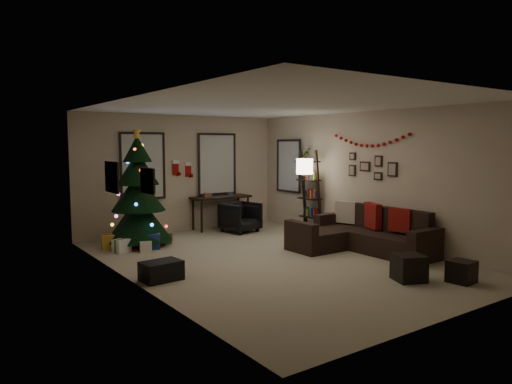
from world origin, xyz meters
TOP-DOWN VIEW (x-y plane):
  - floor at (0.00, 0.00)m, footprint 7.00×7.00m
  - ceiling at (0.00, 0.00)m, footprint 7.00×7.00m
  - wall_back at (0.00, 3.50)m, footprint 5.00×0.00m
  - wall_front at (0.00, -3.50)m, footprint 5.00×0.00m
  - wall_left at (-2.50, 0.00)m, footprint 0.00×7.00m
  - wall_right at (2.50, 0.00)m, footprint 0.00×7.00m
  - window_back_left at (-0.95, 3.47)m, footprint 1.05×0.06m
  - window_back_right at (0.95, 3.47)m, footprint 1.05×0.06m
  - window_right_wall at (2.47, 2.55)m, footprint 0.06×0.90m
  - christmas_tree at (-1.45, 2.49)m, footprint 1.29×1.29m
  - presents at (-1.46, 2.28)m, footprint 1.50×1.01m
  - sofa at (1.86, -0.39)m, footprint 1.73×2.52m
  - pillow_red_a at (2.21, -1.03)m, footprint 0.18×0.44m
  - pillow_red_b at (2.21, -0.37)m, footprint 0.30×0.50m
  - pillow_cream at (2.21, 0.35)m, footprint 0.27×0.47m
  - ottoman_near at (0.91, -2.23)m, footprint 0.55×0.55m
  - ottoman_far at (1.47, -2.73)m, footprint 0.38×0.38m
  - desk at (0.91, 3.22)m, footprint 1.47×0.52m
  - desk_chair at (1.04, 2.57)m, footprint 0.79×0.76m
  - bookshelf at (2.30, 1.57)m, footprint 0.30×0.56m
  - potted_plant at (2.30, 1.79)m, footprint 0.58×0.59m
  - floor_lamp at (1.95, 1.37)m, footprint 0.36×0.36m
  - art_map at (-2.48, 0.94)m, footprint 0.04×0.60m
  - art_abstract at (-2.48, -0.52)m, footprint 0.04×0.45m
  - gallery at (2.48, -0.07)m, footprint 0.03×1.25m
  - garland at (2.45, -0.03)m, footprint 0.08×1.90m
  - stocking_left at (-0.14, 3.47)m, footprint 0.20×0.05m
  - stocking_right at (0.19, 3.49)m, footprint 0.20×0.05m
  - storage_bin at (-2.11, -0.08)m, footprint 0.62×0.44m

SIDE VIEW (x-z plane):
  - floor at x=0.00m, z-range 0.00..0.00m
  - presents at x=-1.46m, z-range -0.03..0.27m
  - storage_bin at x=-2.11m, z-range 0.00..0.29m
  - ottoman_far at x=1.47m, z-range 0.00..0.33m
  - ottoman_near at x=0.91m, z-range 0.00..0.40m
  - sofa at x=1.86m, z-range -0.15..0.68m
  - desk_chair at x=1.04m, z-range 0.00..0.70m
  - pillow_cream at x=2.21m, z-range 0.40..0.86m
  - pillow_red_a at x=2.21m, z-range 0.42..0.86m
  - pillow_red_b at x=2.21m, z-range 0.39..0.89m
  - desk at x=0.91m, z-range 0.30..1.09m
  - bookshelf at x=2.30m, z-range -0.03..1.88m
  - christmas_tree at x=-1.45m, z-range -0.21..2.20m
  - wall_left at x=-2.50m, z-range -2.15..4.85m
  - wall_right at x=2.50m, z-range -2.15..4.85m
  - wall_back at x=0.00m, z-range -1.15..3.85m
  - wall_front at x=0.00m, z-range -1.15..3.85m
  - floor_lamp at x=1.95m, z-range 0.58..2.29m
  - stocking_right at x=0.19m, z-range 1.26..1.62m
  - stocking_left at x=-0.14m, z-range 1.32..1.68m
  - window_right_wall at x=2.47m, z-range 0.85..2.15m
  - art_map at x=-2.48m, z-range 1.26..1.76m
  - art_abstract at x=-2.48m, z-range 1.37..1.72m
  - window_back_left at x=-0.95m, z-range 0.80..2.30m
  - window_back_right at x=0.95m, z-range 0.80..2.30m
  - gallery at x=2.48m, z-range 1.30..1.84m
  - potted_plant at x=2.30m, z-range 1.56..2.06m
  - garland at x=2.45m, z-range 1.97..2.27m
  - ceiling at x=0.00m, z-range 2.70..2.70m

